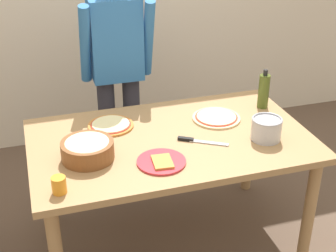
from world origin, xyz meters
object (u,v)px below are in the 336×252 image
object	(u,v)px
steel_pot	(266,129)
olive_oil_bottle	(264,91)
pizza_cooked_on_tray	(111,125)
popcorn_bowl	(87,148)
chef_knife	(197,141)
person_cook	(117,66)
pizza_raw_on_board	(216,118)
cup_orange	(59,185)
plate_with_slice	(162,162)
dining_table	(171,151)

from	to	relation	value
steel_pot	olive_oil_bottle	bearing A→B (deg)	65.53
pizza_cooked_on_tray	popcorn_bowl	world-z (taller)	popcorn_bowl
olive_oil_bottle	chef_knife	distance (m)	0.65
person_cook	pizza_raw_on_board	world-z (taller)	person_cook
pizza_raw_on_board	cup_orange	world-z (taller)	cup_orange
cup_orange	popcorn_bowl	bearing A→B (deg)	56.59
plate_with_slice	cup_orange	xyz separation A→B (m)	(-0.54, -0.11, 0.03)
person_cook	cup_orange	xyz separation A→B (m)	(-0.52, -1.11, -0.14)
pizza_cooked_on_tray	olive_oil_bottle	world-z (taller)	olive_oil_bottle
pizza_raw_on_board	pizza_cooked_on_tray	bearing A→B (deg)	171.77
pizza_cooked_on_tray	olive_oil_bottle	size ratio (longest dim) A/B	1.07
olive_oil_bottle	chef_knife	size ratio (longest dim) A/B	0.98
chef_knife	dining_table	bearing A→B (deg)	144.65
plate_with_slice	chef_knife	xyz separation A→B (m)	(0.25, 0.16, -0.00)
cup_orange	dining_table	bearing A→B (deg)	28.19
dining_table	cup_orange	bearing A→B (deg)	-151.81
cup_orange	pizza_cooked_on_tray	bearing A→B (deg)	58.48
pizza_raw_on_board	pizza_cooked_on_tray	xyz separation A→B (m)	(-0.64, 0.09, -0.00)
olive_oil_bottle	steel_pot	distance (m)	0.43
person_cook	pizza_raw_on_board	distance (m)	0.80
dining_table	olive_oil_bottle	bearing A→B (deg)	17.34
chef_knife	popcorn_bowl	bearing A→B (deg)	179.76
dining_table	plate_with_slice	world-z (taller)	plate_with_slice
popcorn_bowl	chef_knife	size ratio (longest dim) A/B	1.07
pizza_raw_on_board	steel_pot	world-z (taller)	steel_pot
pizza_cooked_on_tray	cup_orange	world-z (taller)	cup_orange
plate_with_slice	cup_orange	bearing A→B (deg)	-168.56
pizza_raw_on_board	olive_oil_bottle	distance (m)	0.37
pizza_raw_on_board	cup_orange	xyz separation A→B (m)	(-1.00, -0.50, 0.03)
popcorn_bowl	cup_orange	size ratio (longest dim) A/B	3.29
pizza_cooked_on_tray	chef_knife	xyz separation A→B (m)	(0.43, -0.33, -0.00)
steel_pot	chef_knife	xyz separation A→B (m)	(-0.39, 0.08, -0.06)
chef_knife	plate_with_slice	bearing A→B (deg)	-148.09
popcorn_bowl	pizza_raw_on_board	bearing A→B (deg)	15.55
dining_table	plate_with_slice	bearing A→B (deg)	-117.19
person_cook	pizza_cooked_on_tray	xyz separation A→B (m)	(-0.16, -0.52, -0.17)
popcorn_bowl	chef_knife	world-z (taller)	popcorn_bowl
plate_with_slice	pizza_cooked_on_tray	bearing A→B (deg)	109.82
cup_orange	chef_knife	bearing A→B (deg)	18.63
plate_with_slice	olive_oil_bottle	bearing A→B (deg)	29.52
pizza_cooked_on_tray	cup_orange	bearing A→B (deg)	-121.52
olive_oil_bottle	pizza_raw_on_board	bearing A→B (deg)	-168.34
olive_oil_bottle	chef_knife	bearing A→B (deg)	-151.59
dining_table	olive_oil_bottle	size ratio (longest dim) A/B	6.25
popcorn_bowl	olive_oil_bottle	world-z (taller)	olive_oil_bottle
olive_oil_bottle	cup_orange	bearing A→B (deg)	-157.12
pizza_raw_on_board	plate_with_slice	world-z (taller)	plate_with_slice
person_cook	chef_knife	distance (m)	0.90
chef_knife	pizza_cooked_on_tray	bearing A→B (deg)	142.70
person_cook	popcorn_bowl	world-z (taller)	person_cook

